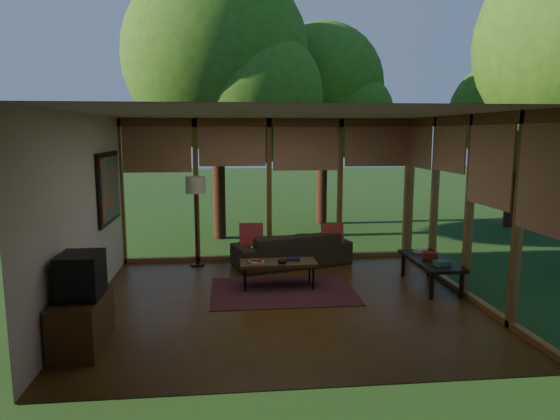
{
  "coord_description": "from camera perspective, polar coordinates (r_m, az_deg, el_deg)",
  "views": [
    {
      "loc": [
        -0.79,
        -6.92,
        2.44
      ],
      "look_at": [
        0.02,
        0.7,
        1.24
      ],
      "focal_mm": 32.0,
      "sensor_mm": 36.0,
      "label": 1
    }
  ],
  "objects": [
    {
      "name": "exterior_lawn",
      "position": [
        17.49,
        24.2,
        0.04
      ],
      "size": [
        40.0,
        40.0,
        0.0
      ],
      "primitive_type": "plane",
      "color": "#20471A",
      "rests_on": "ground"
    },
    {
      "name": "window_wall_back",
      "position": [
        9.52,
        -1.25,
        2.3
      ],
      "size": [
        5.5,
        0.12,
        2.7
      ],
      "primitive_type": "cube",
      "color": "brown",
      "rests_on": "ground"
    },
    {
      "name": "floor_lamp",
      "position": [
        9.15,
        -9.62,
        2.26
      ],
      "size": [
        0.36,
        0.36,
        1.65
      ],
      "color": "black",
      "rests_on": "floor"
    },
    {
      "name": "coffee_table",
      "position": [
        7.91,
        -0.19,
        -6.14
      ],
      "size": [
        1.2,
        0.5,
        0.43
      ],
      "color": "#503115",
      "rests_on": "floor"
    },
    {
      "name": "media_cabinet",
      "position": [
        6.26,
        -21.7,
        -11.8
      ],
      "size": [
        0.5,
        1.0,
        0.6
      ],
      "primitive_type": "cube",
      "color": "#503115",
      "rests_on": "floor"
    },
    {
      "name": "ct_bowl",
      "position": [
        7.8,
        0.25,
        -5.82
      ],
      "size": [
        0.16,
        0.16,
        0.07
      ],
      "primitive_type": "ellipsoid",
      "color": "black",
      "rests_on": "coffee_table"
    },
    {
      "name": "television",
      "position": [
        6.08,
        -21.82,
        -6.94
      ],
      "size": [
        0.45,
        0.55,
        0.5
      ],
      "primitive_type": "cube",
      "color": "black",
      "rests_on": "media_cabinet"
    },
    {
      "name": "wall_painting",
      "position": [
        8.59,
        -18.97,
        2.44
      ],
      "size": [
        0.06,
        1.35,
        1.15
      ],
      "color": "black",
      "rests_on": "wall_left"
    },
    {
      "name": "sofa",
      "position": [
        9.25,
        1.34,
        -4.44
      ],
      "size": [
        2.27,
        1.39,
        0.62
      ],
      "primitive_type": "imported",
      "rotation": [
        0.0,
        0.0,
        3.42
      ],
      "color": "#332B19",
      "rests_on": "floor"
    },
    {
      "name": "pillow_right",
      "position": [
        9.27,
        6.0,
        -2.77
      ],
      "size": [
        0.39,
        0.21,
        0.41
      ],
      "primitive_type": "cube",
      "rotation": [
        -0.21,
        0.0,
        0.0
      ],
      "color": "maroon",
      "rests_on": "sofa"
    },
    {
      "name": "wall_front",
      "position": [
        4.62,
        3.97,
        -4.8
      ],
      "size": [
        5.5,
        0.04,
        2.7
      ],
      "primitive_type": "cube",
      "color": "silver",
      "rests_on": "ground"
    },
    {
      "name": "window_wall_right",
      "position": [
        7.85,
        20.82,
        0.31
      ],
      "size": [
        0.12,
        5.0,
        2.7
      ],
      "primitive_type": "cube",
      "color": "brown",
      "rests_on": "ground"
    },
    {
      "name": "floor",
      "position": [
        7.38,
        0.44,
        -10.43
      ],
      "size": [
        5.5,
        5.5,
        0.0
      ],
      "primitive_type": "plane",
      "color": "#573917",
      "rests_on": "ground"
    },
    {
      "name": "tree_nw",
      "position": [
        11.67,
        -7.25,
        16.87
      ],
      "size": [
        4.14,
        4.14,
        6.15
      ],
      "color": "#391E14",
      "rests_on": "ground"
    },
    {
      "name": "ceiling",
      "position": [
        6.97,
        0.47,
        11.01
      ],
      "size": [
        5.5,
        5.5,
        0.0
      ],
      "primitive_type": "plane",
      "rotation": [
        3.14,
        0.0,
        0.0
      ],
      "color": "silver",
      "rests_on": "ground"
    },
    {
      "name": "console_book_b",
      "position": [
        8.32,
        16.75,
        -4.97
      ],
      "size": [
        0.25,
        0.21,
        0.1
      ],
      "primitive_type": "cube",
      "rotation": [
        0.0,
        0.0,
        -0.26
      ],
      "color": "maroon",
      "rests_on": "side_console"
    },
    {
      "name": "rug",
      "position": [
        7.83,
        0.31,
        -9.24
      ],
      "size": [
        2.21,
        1.56,
        0.01
      ],
      "primitive_type": "cube",
      "color": "maroon",
      "rests_on": "floor"
    },
    {
      "name": "ct_book_lower",
      "position": [
        7.82,
        -2.72,
        -5.94
      ],
      "size": [
        0.25,
        0.22,
        0.03
      ],
      "primitive_type": "cube",
      "rotation": [
        0.0,
        0.0,
        0.37
      ],
      "color": "beige",
      "rests_on": "coffee_table"
    },
    {
      "name": "ct_book_upper",
      "position": [
        7.82,
        -2.72,
        -5.74
      ],
      "size": [
        0.18,
        0.15,
        0.03
      ],
      "primitive_type": "cube",
      "rotation": [
        0.0,
        0.0,
        -0.13
      ],
      "color": "maroon",
      "rests_on": "coffee_table"
    },
    {
      "name": "console_book_a",
      "position": [
        7.92,
        18.01,
        -5.79
      ],
      "size": [
        0.25,
        0.21,
        0.08
      ],
      "primitive_type": "cube",
      "rotation": [
        0.0,
        0.0,
        0.28
      ],
      "color": "#355D52",
      "rests_on": "side_console"
    },
    {
      "name": "tree_ne",
      "position": [
        13.49,
        4.88,
        14.04
      ],
      "size": [
        3.17,
        3.17,
        5.26
      ],
      "color": "#391E14",
      "rests_on": "ground"
    },
    {
      "name": "side_console",
      "position": [
        8.3,
        16.86,
        -5.68
      ],
      "size": [
        0.6,
        1.4,
        0.46
      ],
      "color": "black",
      "rests_on": "floor"
    },
    {
      "name": "wall_left",
      "position": [
        7.28,
        -21.6,
        -0.37
      ],
      "size": [
        0.04,
        5.0,
        2.7
      ],
      "primitive_type": "cube",
      "color": "silver",
      "rests_on": "ground"
    },
    {
      "name": "ct_book_side",
      "position": [
        8.0,
        1.54,
        -5.59
      ],
      "size": [
        0.23,
        0.18,
        0.03
      ],
      "primitive_type": "cube",
      "rotation": [
        0.0,
        0.0,
        -0.12
      ],
      "color": "black",
      "rests_on": "coffee_table"
    },
    {
      "name": "tree_far",
      "position": [
        14.06,
        24.34,
        9.73
      ],
      "size": [
        2.81,
        2.81,
        4.26
      ],
      "color": "#391E14",
      "rests_on": "ground"
    },
    {
      "name": "console_book_c",
      "position": [
        8.68,
        15.73,
        -4.5
      ],
      "size": [
        0.24,
        0.21,
        0.05
      ],
      "primitive_type": "cube",
      "rotation": [
        0.0,
        0.0,
        0.39
      ],
      "color": "beige",
      "rests_on": "side_console"
    },
    {
      "name": "pillow_left",
      "position": [
        9.07,
        -3.32,
        -2.89
      ],
      "size": [
        0.43,
        0.23,
        0.45
      ],
      "primitive_type": "cube",
      "rotation": [
        -0.21,
        0.0,
        0.0
      ],
      "color": "maroon",
      "rests_on": "sofa"
    }
  ]
}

